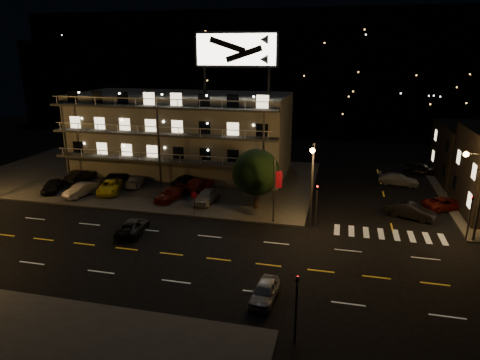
% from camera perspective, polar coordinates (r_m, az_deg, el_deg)
% --- Properties ---
extents(ground, '(140.00, 140.00, 0.00)m').
position_cam_1_polar(ground, '(35.07, -6.05, -10.13)').
color(ground, black).
rests_on(ground, ground).
extents(curb_nw, '(44.00, 24.00, 0.15)m').
position_cam_1_polar(curb_nw, '(57.45, -12.64, 0.49)').
color(curb_nw, '#363734').
rests_on(curb_nw, ground).
extents(motel, '(28.00, 13.80, 18.10)m').
position_cam_1_polar(motel, '(58.10, -7.69, 6.27)').
color(motel, gray).
rests_on(motel, ground).
extents(hill_backdrop, '(120.00, 25.00, 24.00)m').
position_cam_1_polar(hill_backdrop, '(99.65, 3.96, 14.33)').
color(hill_backdrop, black).
rests_on(hill_backdrop, ground).
extents(streetlight_nc, '(0.44, 1.92, 8.00)m').
position_cam_1_polar(streetlight_nc, '(38.92, 9.58, 0.35)').
color(streetlight_nc, '#2D2D30').
rests_on(streetlight_nc, ground).
extents(streetlight_ne, '(1.92, 0.44, 8.00)m').
position_cam_1_polar(streetlight_ne, '(40.80, 29.07, -0.82)').
color(streetlight_ne, '#2D2D30').
rests_on(streetlight_ne, ground).
extents(signal_nw, '(0.20, 0.27, 4.60)m').
position_cam_1_polar(signal_nw, '(40.16, 10.19, -2.75)').
color(signal_nw, '#2D2D30').
rests_on(signal_nw, ground).
extents(signal_sw, '(0.20, 0.27, 4.60)m').
position_cam_1_polar(signal_sw, '(24.80, 7.51, -15.71)').
color(signal_sw, '#2D2D30').
rests_on(signal_sw, ground).
extents(signal_ne, '(0.27, 0.20, 4.60)m').
position_cam_1_polar(signal_ne, '(41.65, 28.35, -3.86)').
color(signal_ne, '#2D2D30').
rests_on(signal_ne, ground).
extents(banner_north, '(0.83, 0.16, 6.40)m').
position_cam_1_polar(banner_north, '(40.16, 4.67, -1.24)').
color(banner_north, '#2D2D30').
rests_on(banner_north, ground).
extents(stop_sign, '(0.91, 0.11, 2.61)m').
position_cam_1_polar(stop_sign, '(42.77, -6.12, -2.56)').
color(stop_sign, '#2D2D30').
rests_on(stop_sign, ground).
extents(tree, '(4.98, 4.79, 6.27)m').
position_cam_1_polar(tree, '(43.56, 2.13, 0.87)').
color(tree, black).
rests_on(tree, curb_nw).
extents(lot_car_0, '(2.80, 4.42, 1.40)m').
position_cam_1_polar(lot_car_0, '(54.18, -23.71, -0.69)').
color(lot_car_0, black).
rests_on(lot_car_0, curb_nw).
extents(lot_car_1, '(2.47, 4.45, 1.39)m').
position_cam_1_polar(lot_car_1, '(51.33, -20.49, -1.26)').
color(lot_car_1, '#9B9BA0').
rests_on(lot_car_1, curb_nw).
extents(lot_car_2, '(3.74, 5.43, 1.38)m').
position_cam_1_polar(lot_car_2, '(51.49, -16.97, -0.87)').
color(lot_car_2, yellow).
rests_on(lot_car_2, curb_nw).
extents(lot_car_3, '(2.95, 4.85, 1.31)m').
position_cam_1_polar(lot_car_3, '(47.52, -9.24, -1.84)').
color(lot_car_3, '#5A130C').
rests_on(lot_car_3, curb_nw).
extents(lot_car_4, '(2.10, 4.40, 1.45)m').
position_cam_1_polar(lot_car_4, '(46.04, -4.48, -2.19)').
color(lot_car_4, '#9B9BA0').
rests_on(lot_car_4, curb_nw).
extents(lot_car_5, '(2.07, 4.51, 1.43)m').
position_cam_1_polar(lot_car_5, '(57.20, -20.48, 0.57)').
color(lot_car_5, black).
rests_on(lot_car_5, curb_nw).
extents(lot_car_6, '(3.14, 5.23, 1.36)m').
position_cam_1_polar(lot_car_6, '(54.73, -16.36, 0.21)').
color(lot_car_6, black).
rests_on(lot_car_6, curb_nw).
extents(lot_car_7, '(2.42, 4.58, 1.26)m').
position_cam_1_polar(lot_car_7, '(53.33, -13.68, -0.06)').
color(lot_car_7, '#9B9BA0').
rests_on(lot_car_7, curb_nw).
extents(lot_car_8, '(3.46, 4.84, 1.53)m').
position_cam_1_polar(lot_car_8, '(51.78, -7.02, -0.05)').
color(lot_car_8, black).
rests_on(lot_car_8, curb_nw).
extents(lot_car_9, '(2.37, 4.71, 1.48)m').
position_cam_1_polar(lot_car_9, '(50.15, -5.38, -0.59)').
color(lot_car_9, '#5A130C').
rests_on(lot_car_9, curb_nw).
extents(side_car_0, '(4.83, 3.18, 1.50)m').
position_cam_1_polar(side_car_0, '(45.38, 21.83, -3.85)').
color(side_car_0, black).
rests_on(side_car_0, ground).
extents(side_car_1, '(5.02, 3.74, 1.27)m').
position_cam_1_polar(side_car_1, '(49.31, 25.67, -2.86)').
color(side_car_1, '#5A130C').
rests_on(side_car_1, ground).
extents(side_car_2, '(5.04, 2.78, 1.38)m').
position_cam_1_polar(side_car_2, '(56.18, 20.36, 0.11)').
color(side_car_2, '#9B9BA0').
rests_on(side_car_2, ground).
extents(side_car_3, '(4.80, 2.88, 1.53)m').
position_cam_1_polar(side_car_3, '(62.21, 23.02, 1.44)').
color(side_car_3, black).
rests_on(side_car_3, ground).
extents(road_car_east, '(1.76, 3.82, 1.27)m').
position_cam_1_polar(road_car_east, '(29.19, 3.30, -14.61)').
color(road_car_east, '#9B9BA0').
rests_on(road_car_east, ground).
extents(road_car_west, '(2.48, 4.62, 1.23)m').
position_cam_1_polar(road_car_west, '(40.02, -14.11, -6.07)').
color(road_car_west, black).
rests_on(road_car_west, ground).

